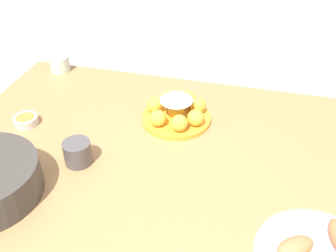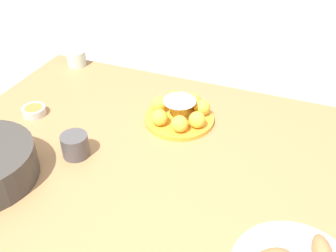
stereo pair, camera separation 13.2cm
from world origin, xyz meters
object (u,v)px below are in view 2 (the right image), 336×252
at_px(cake_plate, 180,112).
at_px(cup_far, 75,145).
at_px(sauce_bowl, 34,111).
at_px(dining_table, 156,173).
at_px(cup_near, 76,58).

relative_size(cake_plate, cup_far, 2.88).
bearing_deg(cake_plate, sauce_bowl, 17.27).
height_order(dining_table, cup_far, cup_far).
height_order(cake_plate, cup_near, cake_plate).
xyz_separation_m(cake_plate, cup_far, (0.24, 0.30, 0.00)).
xyz_separation_m(sauce_bowl, cup_near, (0.07, -0.40, 0.02)).
xyz_separation_m(sauce_bowl, cup_far, (-0.27, 0.14, 0.02)).
relative_size(cup_near, cup_far, 0.97).
height_order(dining_table, cake_plate, cake_plate).
relative_size(dining_table, cup_near, 16.99).
bearing_deg(cake_plate, cup_far, 51.22).
distance_m(cake_plate, sauce_bowl, 0.54).
distance_m(sauce_bowl, cup_near, 0.41).
bearing_deg(cup_near, cup_far, 121.99).
bearing_deg(sauce_bowl, cake_plate, -162.73).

